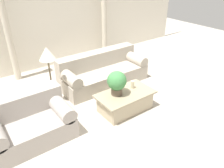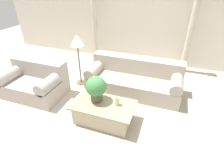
{
  "view_description": "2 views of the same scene",
  "coord_description": "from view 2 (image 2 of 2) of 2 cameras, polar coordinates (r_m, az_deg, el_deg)",
  "views": [
    {
      "loc": [
        -2.52,
        -3.58,
        2.85
      ],
      "look_at": [
        0.02,
        -0.12,
        0.47
      ],
      "focal_mm": 35.0,
      "sensor_mm": 36.0,
      "label": 1
    },
    {
      "loc": [
        1.14,
        -3.02,
        2.54
      ],
      "look_at": [
        0.12,
        -0.2,
        0.69
      ],
      "focal_mm": 28.0,
      "sensor_mm": 36.0,
      "label": 2
    }
  ],
  "objects": [
    {
      "name": "potted_plant",
      "position": [
        3.37,
        -5.22,
        -1.19
      ],
      "size": [
        0.41,
        0.41,
        0.52
      ],
      "color": "brown",
      "rests_on": "coffee_table"
    },
    {
      "name": "column_left",
      "position": [
        6.12,
        -5.71,
        18.81
      ],
      "size": [
        0.24,
        0.24,
        2.34
      ],
      "color": "beige",
      "rests_on": "ground_plane"
    },
    {
      "name": "column_right",
      "position": [
        5.58,
        24.25,
        15.05
      ],
      "size": [
        0.24,
        0.24,
        2.34
      ],
      "color": "beige",
      "rests_on": "ground_plane"
    },
    {
      "name": "wall_back",
      "position": [
        5.93,
        9.17,
        22.17
      ],
      "size": [
        10.0,
        0.06,
        3.2
      ],
      "color": "silver",
      "rests_on": "ground_plane"
    },
    {
      "name": "ground_plane",
      "position": [
        4.1,
        -0.67,
        -6.57
      ],
      "size": [
        16.0,
        16.0,
        0.0
      ],
      "primitive_type": "plane",
      "color": "#BCB2A3"
    },
    {
      "name": "coffee_table",
      "position": [
        3.56,
        -2.81,
        -9.18
      ],
      "size": [
        1.24,
        0.7,
        0.42
      ],
      "color": "tan",
      "rests_on": "ground_plane"
    },
    {
      "name": "sofa_long",
      "position": [
        4.46,
        7.24,
        1.71
      ],
      "size": [
        2.3,
        0.94,
        0.82
      ],
      "color": "#ADA393",
      "rests_on": "ground_plane"
    },
    {
      "name": "pillar_candle",
      "position": [
        3.36,
        1.72,
        -5.55
      ],
      "size": [
        0.08,
        0.08,
        0.18
      ],
      "color": "beige",
      "rests_on": "coffee_table"
    },
    {
      "name": "floor_lamp",
      "position": [
        4.5,
        -11.29,
        12.85
      ],
      "size": [
        0.35,
        0.35,
        1.36
      ],
      "color": "brown",
      "rests_on": "ground_plane"
    },
    {
      "name": "loveseat",
      "position": [
        4.69,
        -23.73,
        0.8
      ],
      "size": [
        1.43,
        0.94,
        0.82
      ],
      "color": "#ACA29A",
      "rests_on": "ground_plane"
    }
  ]
}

